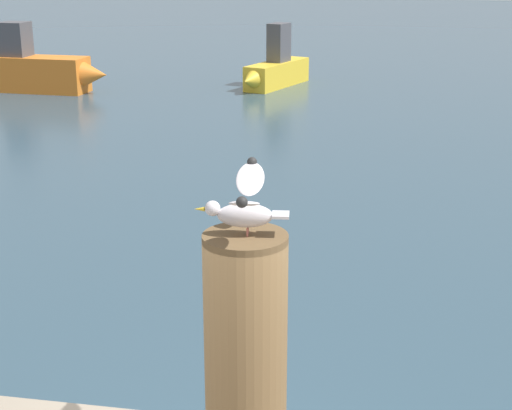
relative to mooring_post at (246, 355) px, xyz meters
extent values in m
cylinder|color=brown|center=(0.00, 0.00, 0.00)|extent=(0.36, 0.36, 1.11)
cylinder|color=#C66D60|center=(0.01, 0.02, 0.57)|extent=(0.01, 0.01, 0.04)
cylinder|color=#C66D60|center=(0.01, -0.02, 0.57)|extent=(0.01, 0.01, 0.04)
ellipsoid|color=silver|center=(0.00, 0.00, 0.64)|extent=(0.24, 0.12, 0.10)
sphere|color=silver|center=(-0.13, -0.02, 0.67)|extent=(0.06, 0.06, 0.06)
cone|color=yellow|center=(-0.19, -0.02, 0.66)|extent=(0.05, 0.03, 0.02)
cube|color=silver|center=(0.14, 0.02, 0.64)|extent=(0.08, 0.09, 0.01)
ellipsoid|color=silver|center=(-0.01, 0.17, 0.74)|extent=(0.15, 0.26, 0.10)
sphere|color=#292929|center=(-0.02, 0.29, 0.79)|extent=(0.04, 0.04, 0.04)
ellipsoid|color=silver|center=(0.03, -0.17, 0.74)|extent=(0.15, 0.26, 0.10)
sphere|color=#292929|center=(0.04, -0.29, 0.79)|extent=(0.04, 0.04, 0.04)
cube|color=yellow|center=(-2.78, 18.85, -1.64)|extent=(1.50, 2.71, 0.67)
cone|color=yellow|center=(-3.27, 17.45, -1.61)|extent=(0.77, 0.77, 0.61)
cube|color=#47474C|center=(-2.75, 18.93, -0.78)|extent=(0.62, 0.75, 1.04)
cube|color=orange|center=(-9.04, 16.85, -1.51)|extent=(2.93, 1.06, 0.93)
cone|color=orange|center=(-7.37, 16.76, -1.46)|extent=(0.86, 0.86, 0.82)
cube|color=#47474C|center=(-9.51, 16.88, -0.60)|extent=(0.74, 0.69, 0.89)
camera|label=1|loc=(0.59, -3.01, 1.67)|focal=55.81mm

